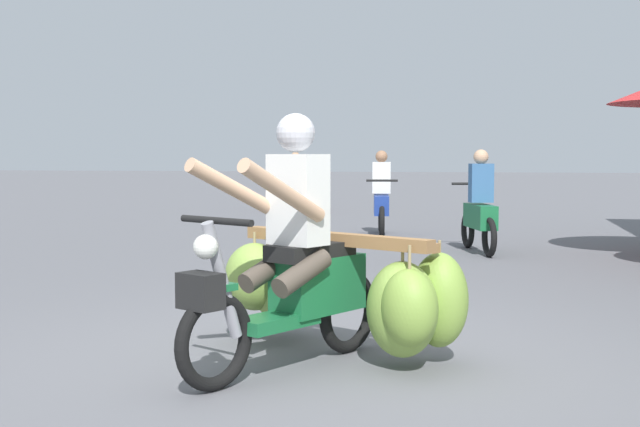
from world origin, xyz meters
The scene contains 5 objects.
ground_plane centered at (0.00, 0.00, 0.00)m, with size 120.00×120.00×0.00m, color slate.
motorbike_main_loaded centered at (0.01, 0.06, 0.50)m, with size 1.85×2.00×1.58m.
motorbike_distant_ahead_left centered at (0.93, 6.21, 0.57)m, with size 0.65×1.58×1.40m.
motorbike_distant_ahead_right centered at (-0.70, 8.50, 0.57)m, with size 0.52×1.61×1.40m.
motorbike_distant_far_ahead centered at (-3.47, 14.02, 0.57)m, with size 0.50×1.62×1.40m.
Camera 1 is at (1.08, -5.21, 1.32)m, focal length 46.80 mm.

